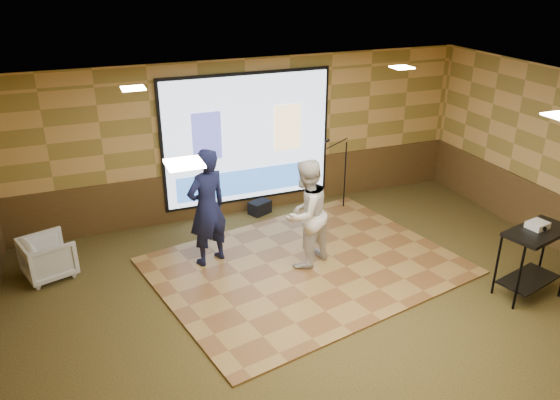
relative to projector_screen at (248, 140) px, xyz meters
name	(u,v)px	position (x,y,z in m)	size (l,w,h in m)	color
ground	(324,302)	(0.00, -3.44, -1.47)	(9.00, 9.00, 0.00)	#263217
room_shell	(329,169)	(0.00, -3.44, 0.62)	(9.04, 7.04, 3.02)	tan
wainscot_back	(248,188)	(0.00, 0.04, -1.00)	(9.00, 0.04, 0.95)	#4E321A
projector_screen	(248,140)	(0.00, 0.00, 0.00)	(3.32, 0.06, 2.52)	black
downlight_nw	(133,88)	(-2.20, -1.64, 1.50)	(0.32, 0.32, 0.02)	#FFE5BF
downlight_ne	(402,67)	(2.20, -1.64, 1.50)	(0.32, 0.32, 0.02)	#FFE5BF
downlight_sw	(184,164)	(-2.20, -4.94, 1.50)	(0.32, 0.32, 0.02)	#FFE5BF
dance_floor	(306,266)	(0.16, -2.42, -1.46)	(4.69, 3.57, 0.03)	olive
player_left	(207,207)	(-1.27, -1.71, -0.46)	(0.71, 0.47, 1.95)	#121639
player_right	(306,214)	(0.17, -2.35, -0.54)	(0.87, 0.68, 1.79)	silver
av_table	(535,249)	(2.90, -4.37, -0.69)	(1.04, 0.54, 1.09)	black
projector	(538,225)	(2.93, -4.31, -0.34)	(0.28, 0.23, 0.09)	silver
mic_stand	(342,186)	(1.76, -0.57, -0.98)	(0.59, 0.24, 1.51)	black
banquet_chair	(48,257)	(-3.73, -1.17, -1.14)	(0.71, 0.73, 0.67)	gray
duffel_bag	(260,207)	(0.15, -0.19, -1.35)	(0.41, 0.27, 0.26)	black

